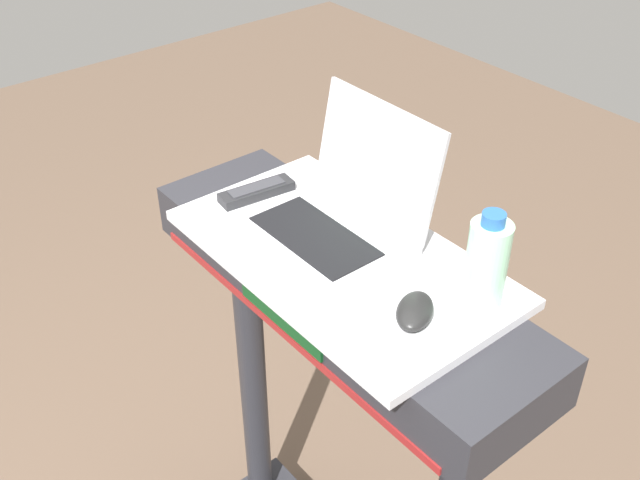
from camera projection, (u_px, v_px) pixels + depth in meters
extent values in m
cylinder|color=#28282D|center=(253.00, 376.00, 1.98)|extent=(0.07, 0.07, 0.93)
cube|color=#28282D|center=(340.00, 283.00, 1.46)|extent=(0.90, 0.28, 0.11)
cube|color=#0C3F19|center=(280.00, 314.00, 1.39)|extent=(0.24, 0.01, 0.06)
cube|color=maroon|center=(282.00, 332.00, 1.41)|extent=(0.81, 0.00, 0.02)
cube|color=silver|center=(341.00, 256.00, 1.42)|extent=(0.66, 0.37, 0.02)
cube|color=#B7B7BC|center=(322.00, 237.00, 1.44)|extent=(0.31, 0.23, 0.02)
cube|color=black|center=(315.00, 236.00, 1.42)|extent=(0.25, 0.12, 0.00)
cube|color=#B7B7BC|center=(376.00, 160.00, 1.44)|extent=(0.31, 0.05, 0.22)
cube|color=#B2E0B7|center=(375.00, 160.00, 1.44)|extent=(0.27, 0.04, 0.20)
ellipsoid|color=black|center=(415.00, 311.00, 1.25)|extent=(0.10, 0.12, 0.03)
cylinder|color=#9EDBB2|center=(487.00, 263.00, 1.26)|extent=(0.07, 0.07, 0.15)
cylinder|color=#2659A5|center=(494.00, 219.00, 1.21)|extent=(0.04, 0.04, 0.02)
cube|color=#232326|center=(257.00, 192.00, 1.57)|extent=(0.06, 0.16, 0.02)
cube|color=#333338|center=(256.00, 187.00, 1.56)|extent=(0.05, 0.12, 0.00)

